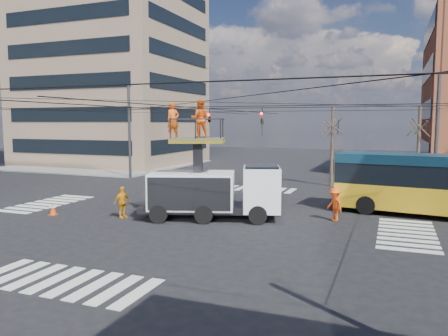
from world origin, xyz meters
TOP-DOWN VIEW (x-y plane):
  - ground at (0.00, 0.00)m, footprint 120.00×120.00m
  - sidewalk_nw at (-21.00, 21.00)m, footprint 18.00×18.00m
  - crosswalks at (0.00, 0.00)m, footprint 22.40×22.40m
  - building_tower at (-21.98, 23.98)m, footprint 18.06×16.06m
  - overhead_network at (-0.07, 0.40)m, footprint 24.24×24.24m
  - tree_a at (5.00, 13.50)m, footprint 2.00×2.00m
  - tree_b at (11.00, 13.50)m, footprint 2.00×2.00m
  - utility_truck at (0.92, -0.17)m, footprint 7.37×4.36m
  - traffic_cone at (-7.37, -2.41)m, footprint 0.36×0.36m
  - worker_ground at (-3.48, -1.76)m, footprint 0.68×1.03m
  - flagger at (6.72, 1.44)m, footprint 1.19×1.21m

SIDE VIEW (x-z plane):
  - ground at x=0.00m, z-range 0.00..0.00m
  - crosswalks at x=0.00m, z-range 0.00..0.02m
  - sidewalk_nw at x=-21.00m, z-range 0.00..0.12m
  - traffic_cone at x=-7.37m, z-range 0.00..0.66m
  - worker_ground at x=-3.48m, z-range 0.00..1.62m
  - flagger at x=6.72m, z-range 0.00..1.66m
  - utility_truck at x=0.92m, z-range -1.00..5.00m
  - overhead_network at x=-0.07m, z-range 0.29..8.29m
  - tree_a at x=5.00m, z-range 1.63..7.63m
  - tree_b at x=11.00m, z-range 1.63..7.63m
  - building_tower at x=-21.98m, z-range 0.00..30.00m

